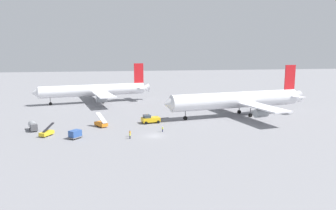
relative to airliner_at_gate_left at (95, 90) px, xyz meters
name	(u,v)px	position (x,y,z in m)	size (l,w,h in m)	color
ground_plane	(154,136)	(16.83, -59.50, -5.43)	(600.00, 600.00, 0.00)	gray
airliner_at_gate_left	(95,90)	(0.00, 0.00, 0.00)	(50.03, 42.02, 16.89)	silver
airliner_being_pushed	(238,100)	(49.21, -39.29, 0.13)	(53.30, 42.08, 17.26)	silver
pushback_tug	(150,119)	(18.06, -44.25, -4.18)	(8.86, 4.05, 2.95)	gold
gse_container_dolly_flat	(75,134)	(-3.11, -58.12, -4.25)	(3.80, 3.84, 2.15)	slate
gse_stair_truck_yellow	(101,123)	(3.14, -46.30, -4.40)	(4.08, 4.88, 4.06)	orange
gse_belt_loader_portside	(47,133)	(-10.68, -54.07, -4.60)	(3.52, 4.90, 3.02)	gold
gse_fuel_bowser_stubby	(33,126)	(-15.48, -47.31, -4.09)	(3.45, 5.25, 2.40)	gray
ground_crew_wing_walker_right	(163,129)	(19.86, -55.93, -4.62)	(0.36, 0.36, 1.56)	#2D3351
ground_crew_marshaller_foreground	(130,133)	(10.71, -58.95, -4.60)	(0.48, 0.36, 1.60)	#4C4C51
ground_crew_ramp_agent_by_cones	(130,136)	(10.54, -61.05, -4.62)	(0.50, 0.36, 1.56)	black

